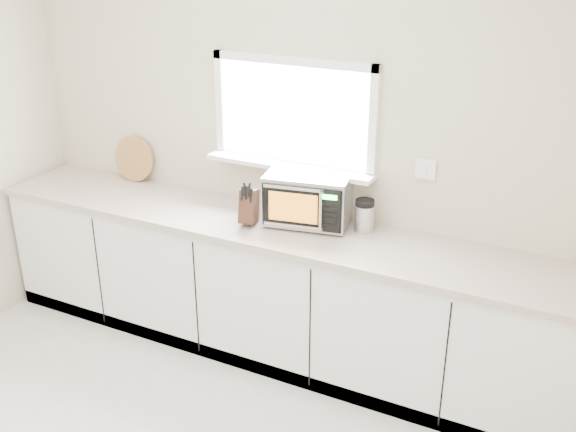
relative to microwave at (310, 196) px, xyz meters
The scene contains 7 objects.
back_wall 0.37m from the microwave, 138.13° to the left, with size 4.00×0.17×2.70m.
cabinets 0.69m from the microwave, 144.80° to the right, with size 3.92×0.60×0.88m, color white.
countertop 0.30m from the microwave, 142.79° to the right, with size 3.92×0.64×0.04m, color #BEAD9C.
microwave is the anchor object (origin of this frame).
knife_block 0.38m from the microwave, 148.14° to the right, with size 0.14×0.22×0.29m.
cutting_board 1.44m from the microwave, behind, with size 0.33×0.33×0.02m, color #AA7C41.
coffee_grinder 0.36m from the microwave, ahead, with size 0.12×0.12×0.21m.
Camera 1 is at (1.80, -1.66, 2.61)m, focal length 42.00 mm.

